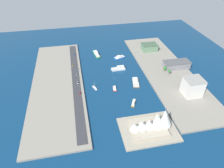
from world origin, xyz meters
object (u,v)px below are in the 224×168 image
(catamaran_blue, at_px, (119,57))
(tugboat_red, at_px, (115,88))
(ferry_green_doubledeck, at_px, (96,54))
(pickup_red, at_px, (80,93))
(terminal_long_green, at_px, (149,47))
(van_white, at_px, (78,83))
(barge_flat_brown, at_px, (136,82))
(water_taxi_orange, at_px, (134,103))
(traffic_light_waterfront, at_px, (79,69))
(hotel_broad_white, at_px, (193,87))
(warehouse_low_gray, at_px, (176,65))
(hatchback_blue, at_px, (74,54))
(sedan_silver, at_px, (77,74))
(ferry_white_commuter, at_px, (119,68))
(sailboat_small_white, at_px, (95,88))
(taxi_yellow_cab, at_px, (72,65))
(opera_landmark, at_px, (153,122))

(catamaran_blue, bearing_deg, tugboat_red, 72.52)
(ferry_green_doubledeck, bearing_deg, pickup_red, 71.00)
(terminal_long_green, bearing_deg, van_white, 30.21)
(ferry_green_doubledeck, bearing_deg, barge_flat_brown, 114.78)
(ferry_green_doubledeck, bearing_deg, water_taxi_orange, 101.33)
(barge_flat_brown, distance_m, traffic_light_waterfront, 87.35)
(hotel_broad_white, relative_size, warehouse_low_gray, 0.57)
(hatchback_blue, bearing_deg, van_white, 90.11)
(sedan_silver, relative_size, van_white, 1.08)
(van_white, bearing_deg, terminal_long_green, -149.79)
(catamaran_blue, bearing_deg, ferry_white_commuter, 75.08)
(hotel_broad_white, relative_size, terminal_long_green, 0.87)
(hotel_broad_white, height_order, traffic_light_waterfront, hotel_broad_white)
(terminal_long_green, relative_size, traffic_light_waterfront, 4.11)
(sedan_silver, bearing_deg, pickup_red, 91.95)
(ferry_green_doubledeck, relative_size, warehouse_low_gray, 0.73)
(hotel_broad_white, bearing_deg, barge_flat_brown, -34.61)
(ferry_green_doubledeck, distance_m, traffic_light_waterfront, 61.96)
(van_white, relative_size, hatchback_blue, 1.05)
(sedan_silver, bearing_deg, hotel_broad_white, 152.34)
(sedan_silver, bearing_deg, traffic_light_waterfront, -118.65)
(barge_flat_brown, height_order, hatchback_blue, hatchback_blue)
(sailboat_small_white, relative_size, warehouse_low_gray, 0.28)
(barge_flat_brown, height_order, warehouse_low_gray, warehouse_low_gray)
(water_taxi_orange, height_order, terminal_long_green, terminal_long_green)
(barge_flat_brown, distance_m, terminal_long_green, 103.07)
(ferry_white_commuter, xyz_separation_m, water_taxi_orange, (-0.08, 81.51, -0.99))
(van_white, bearing_deg, taxi_yellow_cab, -84.35)
(water_taxi_orange, bearing_deg, barge_flat_brown, -110.12)
(ferry_white_commuter, relative_size, opera_landmark, 0.49)
(van_white, bearing_deg, ferry_green_doubledeck, -114.65)
(sailboat_small_white, bearing_deg, warehouse_low_gray, -169.19)
(ferry_white_commuter, bearing_deg, catamaran_blue, -104.92)
(terminal_long_green, distance_m, traffic_light_waterfront, 136.81)
(opera_landmark, bearing_deg, barge_flat_brown, -95.18)
(sedan_silver, xyz_separation_m, traffic_light_waterfront, (-5.08, -9.30, 3.43))
(ferry_white_commuter, xyz_separation_m, hotel_broad_white, (-77.78, 80.83, 11.73))
(terminal_long_green, distance_m, opera_landmark, 186.64)
(catamaran_blue, relative_size, sedan_silver, 3.91)
(traffic_light_waterfront, bearing_deg, sedan_silver, 61.35)
(tugboat_red, bearing_deg, water_taxi_orange, 116.45)
(sailboat_small_white, xyz_separation_m, ferry_white_commuter, (-43.20, -40.90, 1.33))
(ferry_white_commuter, xyz_separation_m, warehouse_low_gray, (-88.49, 15.76, 5.53))
(water_taxi_orange, bearing_deg, sailboat_small_white, -43.17)
(hatchback_blue, bearing_deg, warehouse_low_gray, 154.23)
(ferry_white_commuter, height_order, tugboat_red, ferry_white_commuter)
(van_white, relative_size, traffic_light_waterfront, 0.73)
(traffic_light_waterfront, bearing_deg, ferry_white_commuter, 176.57)
(sedan_silver, bearing_deg, tugboat_red, 139.34)
(hotel_broad_white, bearing_deg, taxi_yellow_cab, -35.13)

